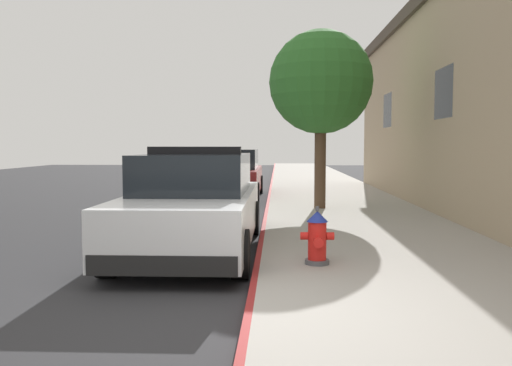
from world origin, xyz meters
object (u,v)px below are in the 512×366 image
Objects in this scene: fire_hydrant at (317,238)px; street_tree at (321,83)px; parked_car_silver_ahead at (231,175)px; police_cruiser at (194,205)px.

fire_hydrant is 6.86m from street_tree.
parked_car_silver_ahead is at bearing 101.33° from fire_hydrant.
street_tree is (0.52, 6.28, 2.71)m from fire_hydrant.
police_cruiser reaches higher than parked_car_silver_ahead.
police_cruiser is 2.39m from fire_hydrant.
parked_car_silver_ahead reaches higher than fire_hydrant.
fire_hydrant is (2.02, -10.10, -0.24)m from parked_car_silver_ahead.
police_cruiser is at bearing -88.83° from parked_car_silver_ahead.
parked_car_silver_ahead is at bearing 91.17° from police_cruiser.
police_cruiser is 1.00× the size of parked_car_silver_ahead.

